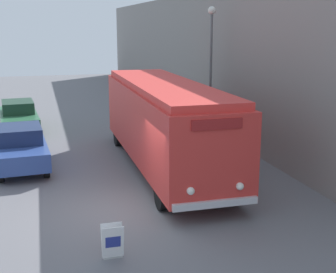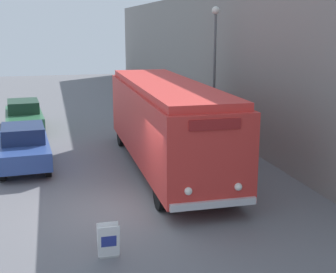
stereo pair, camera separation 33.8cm
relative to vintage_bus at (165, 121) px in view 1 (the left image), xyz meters
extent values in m
plane|color=slate|center=(-2.23, -3.77, -1.87)|extent=(80.00, 80.00, 0.00)
cube|color=gray|center=(4.34, 6.23, 1.71)|extent=(0.30, 60.00, 7.15)
cylinder|color=black|center=(-1.14, -3.95, -1.38)|extent=(0.28, 0.98, 0.98)
cylinder|color=black|center=(1.14, -3.95, -1.38)|extent=(0.28, 0.98, 0.98)
cylinder|color=black|center=(-1.14, 3.96, -1.38)|extent=(0.28, 0.98, 0.98)
cylinder|color=black|center=(1.14, 3.96, -1.38)|extent=(0.28, 0.98, 0.98)
cube|color=red|center=(0.00, 0.01, -0.09)|extent=(2.60, 10.71, 2.59)
cube|color=red|center=(0.00, 0.01, 1.33)|extent=(2.39, 10.28, 0.24)
cube|color=silver|center=(0.00, -5.41, -1.26)|extent=(2.47, 0.12, 0.20)
sphere|color=white|center=(-0.72, -5.38, -0.83)|extent=(0.22, 0.22, 0.22)
sphere|color=white|center=(0.72, -5.38, -0.83)|extent=(0.22, 0.22, 0.22)
cube|color=maroon|center=(0.00, -5.37, 0.96)|extent=(1.43, 0.06, 0.28)
cube|color=gray|center=(-3.01, -6.50, -1.87)|extent=(0.46, 0.18, 0.01)
cube|color=white|center=(-3.01, -6.58, -1.46)|extent=(0.51, 0.17, 0.82)
cube|color=white|center=(-3.01, -6.43, -1.46)|extent=(0.51, 0.17, 0.82)
cube|color=navy|center=(-3.01, -6.59, -1.44)|extent=(0.36, 0.06, 0.29)
cylinder|color=#595E60|center=(3.23, 3.80, 1.08)|extent=(0.12, 0.12, 5.90)
sphere|color=silver|center=(3.23, 3.80, 4.14)|extent=(0.36, 0.36, 0.36)
cylinder|color=black|center=(-5.97, -0.01, -1.52)|extent=(0.22, 0.71, 0.71)
cylinder|color=black|center=(-4.39, 0.09, -1.52)|extent=(0.22, 0.71, 0.71)
cylinder|color=black|center=(-6.16, 2.96, -1.52)|extent=(0.22, 0.71, 0.71)
cylinder|color=black|center=(-4.59, 3.07, -1.52)|extent=(0.22, 0.71, 0.71)
cube|color=#2D478C|center=(-5.28, 1.53, -1.18)|extent=(2.12, 4.49, 0.67)
cube|color=#19274D|center=(-5.29, 1.64, -0.55)|extent=(1.69, 2.07, 0.59)
cylinder|color=black|center=(-6.24, 6.72, -1.54)|extent=(0.22, 0.66, 0.66)
cylinder|color=black|center=(-4.70, 6.85, -1.54)|extent=(0.22, 0.66, 0.66)
cylinder|color=black|center=(-6.51, 9.98, -1.54)|extent=(0.22, 0.66, 0.66)
cylinder|color=black|center=(-4.97, 10.11, -1.54)|extent=(0.22, 0.66, 0.66)
cube|color=#2D6642|center=(-5.60, 8.42, -1.23)|extent=(2.18, 4.80, 0.62)
cube|color=#193824|center=(-5.61, 8.53, -0.63)|extent=(1.70, 2.22, 0.59)
camera|label=1|loc=(-4.44, -16.63, 3.50)|focal=50.00mm
camera|label=2|loc=(-4.12, -16.71, 3.50)|focal=50.00mm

